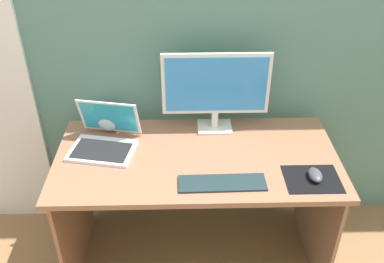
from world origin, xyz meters
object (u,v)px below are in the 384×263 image
laptop (105,139)px  fishbowl (110,117)px  monitor (216,88)px  mouse (315,175)px  keyboard_external (222,183)px

laptop → fishbowl: 0.17m
laptop → monitor: bearing=15.5°
fishbowl → mouse: 1.07m
fishbowl → laptop: bearing=-92.7°
laptop → keyboard_external: bearing=-28.0°
keyboard_external → fishbowl: bearing=139.0°
mouse → monitor: bearing=135.3°
monitor → fishbowl: 0.57m
monitor → mouse: monitor is taller
fishbowl → mouse: size_ratio=1.53×
fishbowl → mouse: fishbowl is taller
fishbowl → mouse: bearing=-24.2°
laptop → keyboard_external: 0.64m
mouse → keyboard_external: bearing=-176.0°
fishbowl → keyboard_external: bearing=-40.0°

